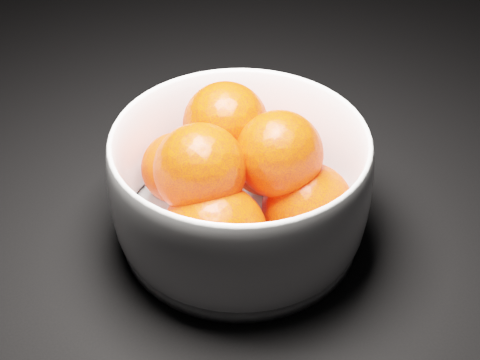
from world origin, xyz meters
TOP-DOWN VIEW (x-y plane):
  - bowl at (-0.25, 0.25)m, footprint 0.25×0.25m
  - orange_pile at (-0.25, 0.24)m, footprint 0.20×0.20m

SIDE VIEW (x-z plane):
  - bowl at x=-0.25m, z-range 0.00..0.12m
  - orange_pile at x=-0.25m, z-range 0.01..0.14m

